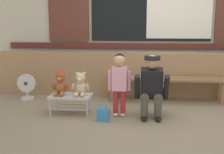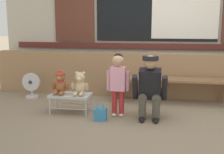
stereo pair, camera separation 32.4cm
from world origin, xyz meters
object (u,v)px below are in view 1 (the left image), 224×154
Objects in this scene: floor_fan at (27,87)px; wooden_bench_long at (166,81)px; child_standing at (119,78)px; adult_crouching at (152,86)px; handbag_on_ground at (103,114)px; teddy_bear_plain at (81,85)px; small_display_bench at (71,97)px; teddy_bear_with_hat at (60,84)px.

wooden_bench_long is at bearing 2.97° from floor_fan.
adult_crouching is (0.49, -0.02, -0.11)m from child_standing.
adult_crouching is at bearing 18.26° from handbag_on_ground.
floor_fan is at bearing 147.44° from teddy_bear_plain.
wooden_bench_long is 1.00m from adult_crouching.
wooden_bench_long reaches higher than small_display_bench.
floor_fan is at bearing 160.26° from adult_crouching.
small_display_bench is at bearing -36.47° from floor_fan.
teddy_bear_plain is (-1.37, -0.89, 0.09)m from wooden_bench_long.
teddy_bear_with_hat reaches higher than small_display_bench.
teddy_bear_plain is at bearing -146.91° from wooden_bench_long.
teddy_bear_with_hat is at bearing 177.64° from adult_crouching.
teddy_bear_plain reaches higher than floor_fan.
small_display_bench is 0.67× the size of child_standing.
child_standing is at bearing -129.74° from wooden_bench_long.
child_standing reaches higher than teddy_bear_with_hat.
teddy_bear_with_hat is 0.93m from child_standing.
teddy_bear_with_hat is 0.76× the size of floor_fan.
child_standing is at bearing -2.06° from teddy_bear_with_hat.
handbag_on_ground is at bearing -27.86° from small_display_bench.
child_standing reaches higher than handbag_on_ground.
handbag_on_ground is 1.90m from floor_fan.
teddy_bear_with_hat is 0.38× the size of adult_crouching.
floor_fan is at bearing 146.32° from handbag_on_ground.
floor_fan reaches higher than small_display_bench.
child_standing is 1.99m from floor_fan.
teddy_bear_with_hat is (-0.16, 0.00, 0.21)m from small_display_bench.
wooden_bench_long is 2.57m from floor_fan.
wooden_bench_long is 1.22m from child_standing.
handbag_on_ground is (0.70, -0.29, -0.38)m from teddy_bear_with_hat.
child_standing is at bearing 49.84° from handbag_on_ground.
child_standing reaches higher than floor_fan.
child_standing is (0.76, -0.03, 0.33)m from small_display_bench.
wooden_bench_long is 3.28× the size of small_display_bench.
wooden_bench_long is 2.19× the size of child_standing.
child_standing reaches higher than small_display_bench.
wooden_bench_long is 5.78× the size of teddy_bear_plain.
child_standing is 0.60m from handbag_on_ground.
handbag_on_ground is (0.54, -0.29, -0.17)m from small_display_bench.
teddy_bear_with_hat and teddy_bear_plain have the same top height.
adult_crouching is at bearing -106.57° from wooden_bench_long.
teddy_bear_plain is 1.43m from floor_fan.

